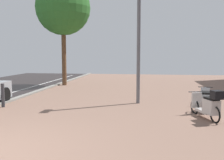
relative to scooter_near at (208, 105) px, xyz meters
The scene contains 6 objects.
ground 4.96m from the scooter_near, 136.31° to the right, with size 21.00×40.00×0.13m.
scooter_near is the anchor object (origin of this frame).
scooter_mid 1.33m from the scooter_near, 81.03° to the left, with size 0.64×1.74×0.75m.
lamp_post 4.04m from the scooter_near, 134.12° to the left, with size 0.20×0.52×5.36m.
street_tree 11.10m from the scooter_near, 132.89° to the left, with size 3.32×3.32×6.40m.
bollard_far 7.09m from the scooter_near, behind, with size 0.12×0.12×0.87m.
Camera 1 is at (3.21, -4.41, 1.95)m, focal length 41.00 mm.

